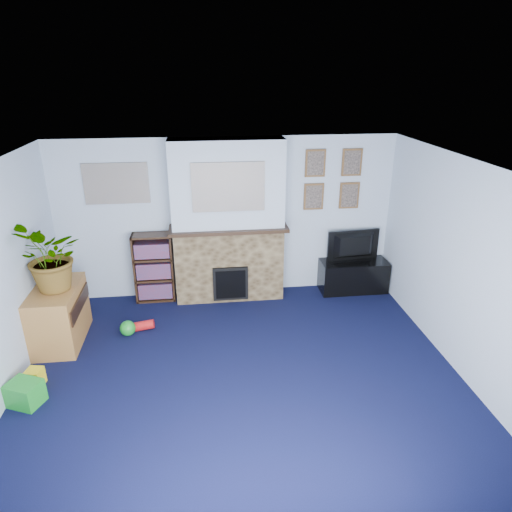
{
  "coord_description": "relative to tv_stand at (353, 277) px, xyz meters",
  "views": [
    {
      "loc": [
        -0.36,
        -4.26,
        3.29
      ],
      "look_at": [
        0.25,
        0.77,
        1.19
      ],
      "focal_mm": 32.0,
      "sensor_mm": 36.0,
      "label": 1
    }
  ],
  "objects": [
    {
      "name": "floor",
      "position": [
        -1.95,
        -2.03,
        -0.23
      ],
      "size": [
        5.0,
        4.5,
        0.01
      ],
      "primitive_type": "cube",
      "color": "black",
      "rests_on": "ground"
    },
    {
      "name": "ceiling",
      "position": [
        -1.95,
        -2.03,
        2.17
      ],
      "size": [
        5.0,
        4.5,
        0.01
      ],
      "primitive_type": "cube",
      "color": "white",
      "rests_on": "wall_back"
    },
    {
      "name": "wall_back",
      "position": [
        -1.95,
        0.22,
        0.97
      ],
      "size": [
        5.0,
        0.04,
        2.4
      ],
      "primitive_type": "cube",
      "color": "#AFC0D4",
      "rests_on": "ground"
    },
    {
      "name": "wall_front",
      "position": [
        -1.95,
        -4.28,
        0.97
      ],
      "size": [
        5.0,
        0.04,
        2.4
      ],
      "primitive_type": "cube",
      "color": "#AFC0D4",
      "rests_on": "ground"
    },
    {
      "name": "wall_right",
      "position": [
        0.55,
        -2.03,
        0.97
      ],
      "size": [
        0.04,
        4.5,
        2.4
      ],
      "primitive_type": "cube",
      "color": "#AFC0D4",
      "rests_on": "ground"
    },
    {
      "name": "chimney_breast",
      "position": [
        -1.95,
        0.02,
        0.96
      ],
      "size": [
        1.72,
        0.5,
        2.4
      ],
      "color": "brown",
      "rests_on": "ground"
    },
    {
      "name": "collage_main",
      "position": [
        -1.95,
        -0.19,
        1.55
      ],
      "size": [
        1.0,
        0.03,
        0.68
      ],
      "primitive_type": "cube",
      "color": "gray",
      "rests_on": "chimney_breast"
    },
    {
      "name": "collage_left",
      "position": [
        -3.5,
        0.21,
        1.55
      ],
      "size": [
        0.9,
        0.03,
        0.58
      ],
      "primitive_type": "cube",
      "color": "gray",
      "rests_on": "wall_back"
    },
    {
      "name": "portrait_tl",
      "position": [
        -0.65,
        0.2,
        1.77
      ],
      "size": [
        0.3,
        0.03,
        0.4
      ],
      "primitive_type": "cube",
      "color": "brown",
      "rests_on": "wall_back"
    },
    {
      "name": "portrait_tr",
      "position": [
        -0.1,
        0.2,
        1.77
      ],
      "size": [
        0.3,
        0.03,
        0.4
      ],
      "primitive_type": "cube",
      "color": "brown",
      "rests_on": "wall_back"
    },
    {
      "name": "portrait_bl",
      "position": [
        -0.65,
        0.2,
        1.27
      ],
      "size": [
        0.3,
        0.03,
        0.4
      ],
      "primitive_type": "cube",
      "color": "brown",
      "rests_on": "wall_back"
    },
    {
      "name": "portrait_br",
      "position": [
        -0.1,
        0.2,
        1.27
      ],
      "size": [
        0.3,
        0.03,
        0.4
      ],
      "primitive_type": "cube",
      "color": "brown",
      "rests_on": "wall_back"
    },
    {
      "name": "tv_stand",
      "position": [
        0.0,
        0.0,
        0.0
      ],
      "size": [
        1.04,
        0.44,
        0.49
      ],
      "primitive_type": "cube",
      "color": "black",
      "rests_on": "ground"
    },
    {
      "name": "television",
      "position": [
        0.0,
        0.02,
        0.51
      ],
      "size": [
        0.84,
        0.19,
        0.48
      ],
      "primitive_type": "imported",
      "rotation": [
        0.0,
        0.0,
        3.24
      ],
      "color": "black",
      "rests_on": "tv_stand"
    },
    {
      "name": "bookshelf",
      "position": [
        -3.07,
        0.08,
        0.28
      ],
      "size": [
        0.58,
        0.28,
        1.05
      ],
      "color": "black",
      "rests_on": "ground"
    },
    {
      "name": "sideboard",
      "position": [
        -4.19,
        -0.96,
        0.12
      ],
      "size": [
        0.54,
        0.97,
        0.75
      ],
      "primitive_type": "cube",
      "color": "#9F6B33",
      "rests_on": "ground"
    },
    {
      "name": "potted_plant",
      "position": [
        -4.14,
        -1.01,
        0.96
      ],
      "size": [
        0.81,
        0.89,
        0.87
      ],
      "primitive_type": "imported",
      "rotation": [
        0.0,
        0.0,
        4.89
      ],
      "color": "#26661E",
      "rests_on": "sideboard"
    },
    {
      "name": "mantel_clock",
      "position": [
        -2.06,
        -0.03,
        1.0
      ],
      "size": [
        0.09,
        0.06,
        0.13
      ],
      "primitive_type": "cube",
      "color": "gold",
      "rests_on": "chimney_breast"
    },
    {
      "name": "mantel_candle",
      "position": [
        -1.59,
        -0.03,
        1.01
      ],
      "size": [
        0.05,
        0.05,
        0.17
      ],
      "primitive_type": "cylinder",
      "color": "#B2BFC6",
      "rests_on": "chimney_breast"
    },
    {
      "name": "mantel_teddy",
      "position": [
        -2.47,
        -0.03,
        0.99
      ],
      "size": [
        0.13,
        0.13,
        0.13
      ],
      "primitive_type": "sphere",
      "color": "gray",
      "rests_on": "chimney_breast"
    },
    {
      "name": "mantel_can",
      "position": [
        -1.3,
        -0.03,
        0.99
      ],
      "size": [
        0.07,
        0.07,
        0.13
      ],
      "primitive_type": "cylinder",
      "color": "yellow",
      "rests_on": "chimney_breast"
    },
    {
      "name": "green_crate",
      "position": [
        -4.25,
        -2.17,
        -0.08
      ],
      "size": [
        0.4,
        0.37,
        0.26
      ],
      "primitive_type": "cube",
      "rotation": [
        0.0,
        0.0,
        -0.41
      ],
      "color": "#198C26",
      "rests_on": "ground"
    },
    {
      "name": "toy_ball",
      "position": [
        -3.37,
        -0.93,
        -0.14
      ],
      "size": [
        0.21,
        0.21,
        0.21
      ],
      "primitive_type": "sphere",
      "color": "#198C26",
      "rests_on": "ground"
    },
    {
      "name": "toy_block",
      "position": [
        -4.25,
        -1.86,
        -0.12
      ],
      "size": [
        0.2,
        0.2,
        0.2
      ],
      "primitive_type": "cube",
      "rotation": [
        0.0,
        0.0,
        -0.2
      ],
      "color": "yellow",
      "rests_on": "ground"
    },
    {
      "name": "toy_tube",
      "position": [
        -3.17,
        -0.83,
        -0.15
      ],
      "size": [
        0.28,
        0.12,
        0.16
      ],
      "primitive_type": "cylinder",
      "rotation": [
        0.0,
        1.43,
        0.0
      ],
      "color": "red",
      "rests_on": "ground"
    }
  ]
}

